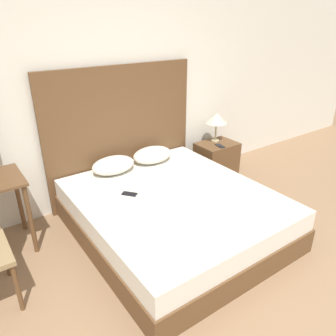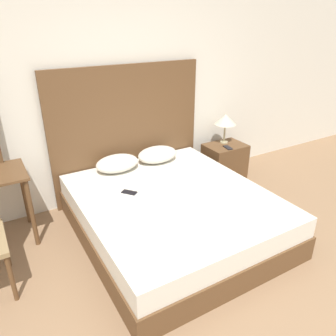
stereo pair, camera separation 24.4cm
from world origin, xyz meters
name	(u,v)px [view 1 (the left image)]	position (x,y,z in m)	size (l,w,h in m)	color
ground_plane	(271,330)	(0.00, 0.00, 0.00)	(16.00, 16.00, 0.00)	#8C6B4C
wall_back	(106,86)	(0.00, 2.49, 1.35)	(10.00, 0.06, 2.70)	silver
bed	(174,214)	(0.13, 1.37, 0.22)	(1.79, 2.04, 0.45)	brown
headboard	(122,134)	(0.13, 2.41, 0.79)	(1.88, 0.05, 1.58)	brown
pillow_left	(113,165)	(-0.13, 2.17, 0.54)	(0.49, 0.34, 0.18)	silver
pillow_right	(152,155)	(0.39, 2.17, 0.54)	(0.49, 0.34, 0.18)	silver
phone_on_bed	(129,194)	(-0.24, 1.62, 0.45)	(0.15, 0.16, 0.01)	black
nightstand	(216,159)	(1.41, 2.12, 0.24)	(0.53, 0.40, 0.48)	brown
table_lamp	(217,119)	(1.44, 2.20, 0.80)	(0.29, 0.29, 0.40)	tan
phone_on_nightstand	(220,146)	(1.37, 2.02, 0.49)	(0.10, 0.16, 0.01)	black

